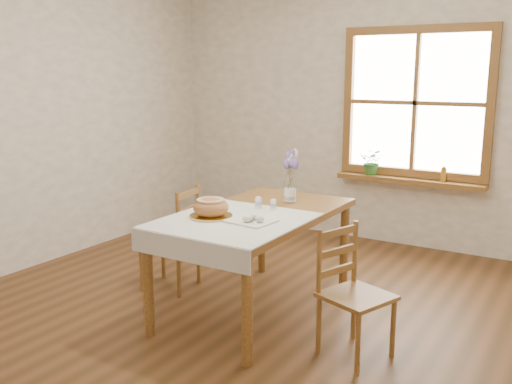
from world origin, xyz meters
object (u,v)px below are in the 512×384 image
Objects in this scene: dining_table at (256,224)px; flower_vase at (290,196)px; chair_left at (170,238)px; chair_right at (357,294)px; bread_plate at (211,216)px.

dining_table is 0.44m from flower_vase.
chair_left is 1.76m from chair_right.
flower_vase is (0.23, 0.73, 0.03)m from bread_plate.
dining_table is at bearing -98.15° from flower_vase.
chair_left is at bearing 178.99° from dining_table.
flower_vase is at bearing 103.95° from chair_left.
dining_table is 5.54× the size of bread_plate.
dining_table is 15.66× the size of flower_vase.
chair_right is 1.13m from bread_plate.
chair_left is 0.82m from bread_plate.
dining_table is 1.88× the size of chair_left.
flower_vase reaches higher than chair_right.
flower_vase reaches higher than bread_plate.
chair_right is (0.90, -0.28, -0.26)m from dining_table.
dining_table is 0.98m from chair_right.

